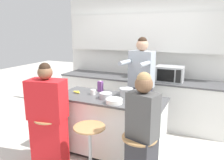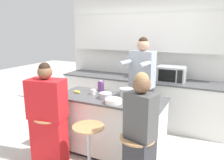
{
  "view_description": "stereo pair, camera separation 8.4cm",
  "coord_description": "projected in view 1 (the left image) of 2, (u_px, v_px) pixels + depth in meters",
  "views": [
    {
      "loc": [
        1.3,
        -2.82,
        1.88
      ],
      "look_at": [
        0.0,
        0.07,
        1.15
      ],
      "focal_mm": 35.0,
      "sensor_mm": 36.0,
      "label": 1
    },
    {
      "loc": [
        1.38,
        -2.78,
        1.88
      ],
      "look_at": [
        0.0,
        0.07,
        1.15
      ],
      "focal_mm": 35.0,
      "sensor_mm": 36.0,
      "label": 2
    }
  ],
  "objects": [
    {
      "name": "ground_plane",
      "position": [
        110.0,
        152.0,
        3.45
      ],
      "size": [
        16.0,
        16.0,
        0.0
      ],
      "primitive_type": "plane",
      "color": "beige"
    },
    {
      "name": "wall_back",
      "position": [
        144.0,
        46.0,
        4.63
      ],
      "size": [
        3.65,
        0.22,
        2.7
      ],
      "color": "silver",
      "rests_on": "ground_plane"
    },
    {
      "name": "back_counter",
      "position": [
        138.0,
        99.0,
        4.58
      ],
      "size": [
        3.39,
        0.68,
        0.92
      ],
      "color": "white",
      "rests_on": "ground_plane"
    },
    {
      "name": "kitchen_island",
      "position": [
        110.0,
        125.0,
        3.34
      ],
      "size": [
        1.64,
        0.71,
        0.9
      ],
      "color": "black",
      "rests_on": "ground_plane"
    },
    {
      "name": "bar_stool_leftmost",
      "position": [
        50.0,
        137.0,
        3.08
      ],
      "size": [
        0.4,
        0.4,
        0.7
      ],
      "color": "tan",
      "rests_on": "ground_plane"
    },
    {
      "name": "bar_stool_center",
      "position": [
        90.0,
        148.0,
        2.81
      ],
      "size": [
        0.4,
        0.4,
        0.7
      ],
      "color": "tan",
      "rests_on": "ground_plane"
    },
    {
      "name": "bar_stool_rightmost",
      "position": [
        139.0,
        160.0,
        2.54
      ],
      "size": [
        0.4,
        0.4,
        0.7
      ],
      "color": "tan",
      "rests_on": "ground_plane"
    },
    {
      "name": "person_cooking",
      "position": [
        141.0,
        90.0,
        3.73
      ],
      "size": [
        0.47,
        0.6,
        1.77
      ],
      "rotation": [
        0.0,
        0.0,
        -0.13
      ],
      "color": "#383842",
      "rests_on": "ground_plane"
    },
    {
      "name": "person_wrapped_blanket",
      "position": [
        48.0,
        119.0,
        3.0
      ],
      "size": [
        0.54,
        0.37,
        1.47
      ],
      "rotation": [
        0.0,
        0.0,
        0.18
      ],
      "color": "red",
      "rests_on": "ground_plane"
    },
    {
      "name": "person_seated_near",
      "position": [
        142.0,
        139.0,
        2.47
      ],
      "size": [
        0.38,
        0.34,
        1.45
      ],
      "rotation": [
        0.0,
        0.0,
        -0.28
      ],
      "color": "#333338",
      "rests_on": "ground_plane"
    },
    {
      "name": "cooking_pot",
      "position": [
        126.0,
        92.0,
        3.27
      ],
      "size": [
        0.29,
        0.21,
        0.13
      ],
      "color": "#B7BABC",
      "rests_on": "kitchen_island"
    },
    {
      "name": "fruit_bowl",
      "position": [
        114.0,
        101.0,
        2.97
      ],
      "size": [
        0.23,
        0.23,
        0.06
      ],
      "color": "white",
      "rests_on": "kitchen_island"
    },
    {
      "name": "mixing_bowl_steel",
      "position": [
        106.0,
        96.0,
        3.19
      ],
      "size": [
        0.18,
        0.18,
        0.08
      ],
      "color": "#B7BABC",
      "rests_on": "kitchen_island"
    },
    {
      "name": "coffee_cup_near",
      "position": [
        151.0,
        103.0,
        2.86
      ],
      "size": [
        0.12,
        0.09,
        0.09
      ],
      "color": "orange",
      "rests_on": "kitchen_island"
    },
    {
      "name": "coffee_cup_far",
      "position": [
        93.0,
        92.0,
        3.38
      ],
      "size": [
        0.11,
        0.08,
        0.08
      ],
      "color": "white",
      "rests_on": "kitchen_island"
    },
    {
      "name": "banana_bunch",
      "position": [
        77.0,
        92.0,
        3.45
      ],
      "size": [
        0.13,
        0.1,
        0.04
      ],
      "color": "yellow",
      "rests_on": "kitchen_island"
    },
    {
      "name": "juice_carton",
      "position": [
        100.0,
        86.0,
        3.55
      ],
      "size": [
        0.07,
        0.07,
        0.18
      ],
      "color": "#7A428E",
      "rests_on": "kitchen_island"
    },
    {
      "name": "microwave",
      "position": [
        170.0,
        74.0,
        4.16
      ],
      "size": [
        0.51,
        0.41,
        0.3
      ],
      "color": "#B2B5B7",
      "rests_on": "back_counter"
    },
    {
      "name": "potted_plant",
      "position": [
        132.0,
        71.0,
        4.51
      ],
      "size": [
        0.18,
        0.18,
        0.25
      ],
      "color": "#93563D",
      "rests_on": "back_counter"
    }
  ]
}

